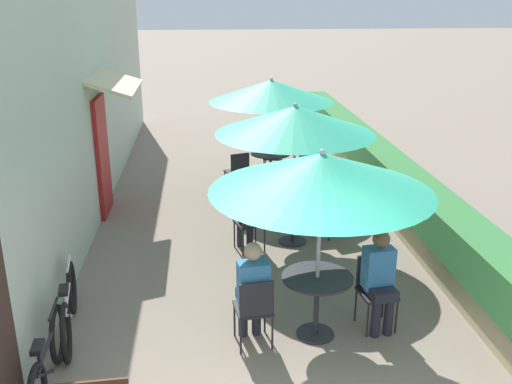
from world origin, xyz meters
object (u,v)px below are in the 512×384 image
at_px(cafe_chair_near_right, 375,285).
at_px(seated_patron_near_right, 380,277).
at_px(cafe_chair_near_left, 255,306).
at_px(patio_table_far, 271,162).
at_px(coffee_cup_far, 275,151).
at_px(patio_umbrella_mid, 295,120).
at_px(seated_patron_near_left, 252,288).
at_px(cafe_chair_mid_left, 332,204).
at_px(patio_umbrella_near, 322,173).
at_px(patio_table_mid, 293,209).
at_px(cafe_chair_mid_right, 251,221).
at_px(cafe_chair_far_left, 304,170).
at_px(seated_patron_mid_right, 248,208).
at_px(bicycle_leaning, 48,363).
at_px(bicycle_second, 69,308).
at_px(patio_table_near, 317,292).
at_px(cafe_chair_far_right, 270,154).
at_px(patio_umbrella_far, 271,91).
at_px(cafe_chair_far_back, 238,170).

distance_m(cafe_chair_near_right, seated_patron_near_right, 0.20).
relative_size(cafe_chair_near_left, patio_table_far, 1.07).
bearing_deg(coffee_cup_far, patio_umbrella_mid, -91.00).
height_order(seated_patron_near_left, cafe_chair_mid_left, seated_patron_near_left).
xyz_separation_m(cafe_chair_mid_left, coffee_cup_far, (-0.65, 2.32, 0.29)).
relative_size(patio_umbrella_near, patio_table_mid, 2.98).
bearing_deg(seated_patron_near_left, cafe_chair_mid_right, 77.99).
bearing_deg(cafe_chair_far_left, seated_patron_mid_right, 102.68).
distance_m(patio_table_mid, cafe_chair_mid_right, 0.75).
bearing_deg(patio_umbrella_mid, cafe_chair_far_left, 75.54).
bearing_deg(patio_umbrella_near, patio_table_mid, 86.94).
bearing_deg(cafe_chair_near_right, bicycle_leaning, 6.98).
bearing_deg(patio_umbrella_mid, bicycle_second, -141.97).
relative_size(cafe_chair_near_left, cafe_chair_near_right, 1.00).
distance_m(patio_table_far, bicycle_second, 5.81).
bearing_deg(patio_table_far, bicycle_leaning, -115.96).
xyz_separation_m(patio_table_near, patio_table_far, (0.10, 5.29, 0.00)).
bearing_deg(cafe_chair_far_right, patio_table_near, 9.34).
xyz_separation_m(patio_table_near, coffee_cup_far, (0.19, 5.24, 0.24)).
distance_m(patio_table_near, cafe_chair_near_left, 0.75).
height_order(patio_umbrella_near, patio_umbrella_far, same).
xyz_separation_m(patio_umbrella_mid, bicycle_leaning, (-2.97, -3.36, -1.65)).
xyz_separation_m(patio_umbrella_mid, bicycle_second, (-2.99, -2.34, -1.64)).
height_order(seated_patron_near_left, patio_table_far, seated_patron_near_left).
bearing_deg(coffee_cup_far, patio_umbrella_far, 151.52).
xyz_separation_m(cafe_chair_mid_left, patio_umbrella_far, (-0.73, 2.37, 1.47)).
distance_m(cafe_chair_far_left, cafe_chair_far_back, 1.30).
bearing_deg(patio_table_near, cafe_chair_far_right, 88.40).
bearing_deg(cafe_chair_near_left, seated_patron_mid_right, 79.41).
bearing_deg(cafe_chair_far_left, seated_patron_near_right, 131.28).
relative_size(patio_table_mid, cafe_chair_mid_left, 0.93).
bearing_deg(patio_table_near, seated_patron_near_right, 4.65).
distance_m(patio_table_mid, bicycle_leaning, 4.50).
height_order(seated_patron_near_right, patio_umbrella_mid, patio_umbrella_mid).
distance_m(patio_table_far, patio_umbrella_far, 1.43).
distance_m(patio_umbrella_mid, cafe_chair_far_back, 2.86).
relative_size(seated_patron_near_left, cafe_chair_far_left, 1.44).
distance_m(patio_table_near, patio_table_mid, 2.63).
height_order(patio_table_near, cafe_chair_mid_right, cafe_chair_mid_right).
relative_size(seated_patron_near_left, cafe_chair_near_right, 1.44).
bearing_deg(coffee_cup_far, seated_patron_near_left, -99.96).
height_order(patio_table_mid, patio_table_far, same).
distance_m(patio_table_mid, coffee_cup_far, 2.63).
bearing_deg(patio_table_far, cafe_chair_near_left, -98.67).
distance_m(patio_umbrella_near, patio_umbrella_far, 5.29).
bearing_deg(cafe_chair_near_left, patio_table_near, 5.85).
relative_size(cafe_chair_near_right, bicycle_leaning, 0.52).
bearing_deg(patio_table_near, bicycle_second, 174.20).
distance_m(patio_table_far, bicycle_leaning, 6.71).
distance_m(seated_patron_mid_right, patio_umbrella_far, 3.21).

